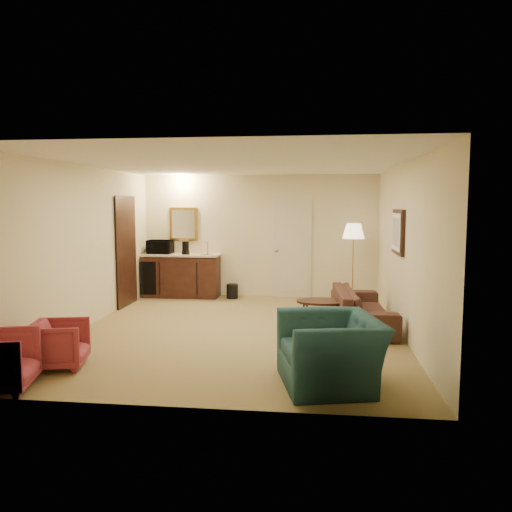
{
  "coord_description": "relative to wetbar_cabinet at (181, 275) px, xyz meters",
  "views": [
    {
      "loc": [
        1.16,
        -7.59,
        1.99
      ],
      "look_at": [
        0.22,
        0.5,
        1.13
      ],
      "focal_mm": 35.0,
      "sensor_mm": 36.0,
      "label": 1
    }
  ],
  "objects": [
    {
      "name": "sofa",
      "position": [
        3.6,
        -2.22,
        -0.05
      ],
      "size": [
        0.73,
        2.12,
        0.82
      ],
      "primitive_type": "imported",
      "rotation": [
        0.0,
        0.0,
        1.63
      ],
      "color": "black",
      "rests_on": "ground"
    },
    {
      "name": "microwave",
      "position": [
        -0.47,
        0.05,
        0.64
      ],
      "size": [
        0.53,
        0.3,
        0.36
      ],
      "primitive_type": "imported",
      "rotation": [
        0.0,
        0.0,
        -0.02
      ],
      "color": "black",
      "rests_on": "wetbar_cabinet"
    },
    {
      "name": "ground",
      "position": [
        1.65,
        -2.72,
        -0.46
      ],
      "size": [
        6.0,
        6.0,
        0.0
      ],
      "primitive_type": "plane",
      "color": "olive",
      "rests_on": "ground"
    },
    {
      "name": "room_walls",
      "position": [
        1.55,
        -1.95,
        1.26
      ],
      "size": [
        5.02,
        6.01,
        2.61
      ],
      "color": "beige",
      "rests_on": "ground"
    },
    {
      "name": "coffee_table",
      "position": [
        2.95,
        -2.44,
        -0.23
      ],
      "size": [
        0.87,
        0.65,
        0.46
      ],
      "primitive_type": "cube",
      "rotation": [
        0.0,
        0.0,
        -0.14
      ],
      "color": "black",
      "rests_on": "ground"
    },
    {
      "name": "waste_bin",
      "position": [
        1.11,
        -0.07,
        -0.31
      ],
      "size": [
        0.31,
        0.31,
        0.3
      ],
      "primitive_type": "cylinder",
      "rotation": [
        0.0,
        0.0,
        0.34
      ],
      "color": "black",
      "rests_on": "ground"
    },
    {
      "name": "floor_lamp",
      "position": [
        3.58,
        -0.43,
        0.35
      ],
      "size": [
        0.57,
        0.57,
        1.62
      ],
      "primitive_type": "cube",
      "rotation": [
        0.0,
        0.0,
        -0.43
      ],
      "color": "#B6853C",
      "rests_on": "ground"
    },
    {
      "name": "teal_armchair",
      "position": [
        3.0,
        -4.92,
        0.05
      ],
      "size": [
        1.0,
        1.31,
        1.02
      ],
      "primitive_type": "imported",
      "rotation": [
        0.0,
        0.0,
        -1.34
      ],
      "color": "#1C3D47",
      "rests_on": "ground"
    },
    {
      "name": "rose_chair_near",
      "position": [
        -0.25,
        -4.72,
        -0.14
      ],
      "size": [
        0.7,
        0.73,
        0.64
      ],
      "primitive_type": "imported",
      "rotation": [
        0.0,
        0.0,
        1.8
      ],
      "color": "#9B3343",
      "rests_on": "ground"
    },
    {
      "name": "wetbar_cabinet",
      "position": [
        0.0,
        0.0,
        0.0
      ],
      "size": [
        1.64,
        0.58,
        0.92
      ],
      "primitive_type": "cube",
      "color": "#3B1F12",
      "rests_on": "ground"
    },
    {
      "name": "coffee_maker",
      "position": [
        0.11,
        -0.05,
        0.6
      ],
      "size": [
        0.16,
        0.16,
        0.27
      ],
      "primitive_type": "cylinder",
      "rotation": [
        0.0,
        0.0,
        -0.1
      ],
      "color": "black",
      "rests_on": "wetbar_cabinet"
    }
  ]
}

